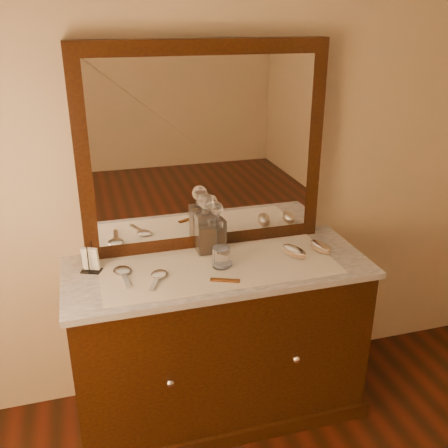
# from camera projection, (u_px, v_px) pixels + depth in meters

# --- Properties ---
(dresser_cabinet) EXTENTS (1.40, 0.55, 0.82)m
(dresser_cabinet) POSITION_uv_depth(u_px,v_px,m) (219.00, 342.00, 2.58)
(dresser_cabinet) COLOR black
(dresser_cabinet) RESTS_ON floor
(dresser_plinth) EXTENTS (1.46, 0.59, 0.08)m
(dresser_plinth) POSITION_uv_depth(u_px,v_px,m) (219.00, 399.00, 2.72)
(dresser_plinth) COLOR black
(dresser_plinth) RESTS_ON floor
(knob_left) EXTENTS (0.04, 0.04, 0.04)m
(knob_left) POSITION_uv_depth(u_px,v_px,m) (170.00, 383.00, 2.24)
(knob_left) COLOR silver
(knob_left) RESTS_ON dresser_cabinet
(knob_right) EXTENTS (0.04, 0.04, 0.04)m
(knob_right) POSITION_uv_depth(u_px,v_px,m) (296.00, 359.00, 2.39)
(knob_right) COLOR silver
(knob_right) RESTS_ON dresser_cabinet
(marble_top) EXTENTS (1.44, 0.59, 0.03)m
(marble_top) POSITION_uv_depth(u_px,v_px,m) (218.00, 268.00, 2.42)
(marble_top) COLOR white
(marble_top) RESTS_ON dresser_cabinet
(mirror_frame) EXTENTS (1.20, 0.08, 1.00)m
(mirror_frame) POSITION_uv_depth(u_px,v_px,m) (204.00, 149.00, 2.43)
(mirror_frame) COLOR black
(mirror_frame) RESTS_ON marble_top
(mirror_glass) EXTENTS (1.06, 0.01, 0.86)m
(mirror_glass) POSITION_uv_depth(u_px,v_px,m) (206.00, 151.00, 2.40)
(mirror_glass) COLOR white
(mirror_glass) RESTS_ON marble_top
(lace_runner) EXTENTS (1.10, 0.45, 0.00)m
(lace_runner) POSITION_uv_depth(u_px,v_px,m) (219.00, 266.00, 2.39)
(lace_runner) COLOR silver
(lace_runner) RESTS_ON marble_top
(pin_dish) EXTENTS (0.09, 0.09, 0.01)m
(pin_dish) POSITION_uv_depth(u_px,v_px,m) (224.00, 264.00, 2.40)
(pin_dish) COLOR silver
(pin_dish) RESTS_ON lace_runner
(comb) EXTENTS (0.13, 0.07, 0.01)m
(comb) POSITION_uv_depth(u_px,v_px,m) (225.00, 280.00, 2.26)
(comb) COLOR brown
(comb) RESTS_ON lace_runner
(napkin_rack) EXTENTS (0.11, 0.09, 0.14)m
(napkin_rack) POSITION_uv_depth(u_px,v_px,m) (91.00, 261.00, 2.33)
(napkin_rack) COLOR black
(napkin_rack) RESTS_ON marble_top
(decanter_left) EXTENTS (0.10, 0.10, 0.31)m
(decanter_left) POSITION_uv_depth(u_px,v_px,m) (206.00, 230.00, 2.49)
(decanter_left) COLOR brown
(decanter_left) RESTS_ON lace_runner
(decanter_right) EXTENTS (0.08, 0.08, 0.26)m
(decanter_right) POSITION_uv_depth(u_px,v_px,m) (217.00, 232.00, 2.52)
(decanter_right) COLOR brown
(decanter_right) RESTS_ON lace_runner
(brush_near) EXTENTS (0.11, 0.16, 0.04)m
(brush_near) POSITION_uv_depth(u_px,v_px,m) (294.00, 251.00, 2.49)
(brush_near) COLOR #A07E62
(brush_near) RESTS_ON lace_runner
(brush_far) EXTENTS (0.09, 0.15, 0.04)m
(brush_far) POSITION_uv_depth(u_px,v_px,m) (321.00, 247.00, 2.54)
(brush_far) COLOR #A07E62
(brush_far) RESTS_ON lace_runner
(hand_mirror_outer) EXTENTS (0.09, 0.21, 0.02)m
(hand_mirror_outer) POSITION_uv_depth(u_px,v_px,m) (123.00, 272.00, 2.31)
(hand_mirror_outer) COLOR silver
(hand_mirror_outer) RESTS_ON lace_runner
(hand_mirror_inner) EXTENTS (0.12, 0.19, 0.02)m
(hand_mirror_inner) POSITION_uv_depth(u_px,v_px,m) (158.00, 276.00, 2.29)
(hand_mirror_inner) COLOR silver
(hand_mirror_inner) RESTS_ON lace_runner
(tumblers) EXTENTS (0.09, 0.09, 0.10)m
(tumblers) POSITION_uv_depth(u_px,v_px,m) (221.00, 257.00, 2.37)
(tumblers) COLOR white
(tumblers) RESTS_ON lace_runner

